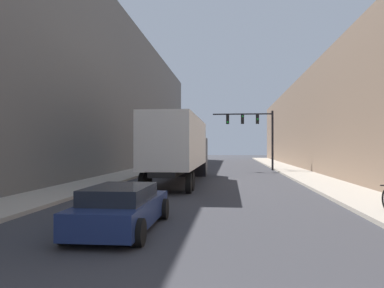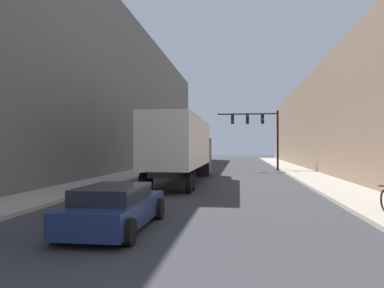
% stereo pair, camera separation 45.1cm
% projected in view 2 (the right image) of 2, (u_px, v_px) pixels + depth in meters
% --- Properties ---
extents(sidewalk_right, '(2.77, 80.00, 0.15)m').
position_uv_depth(sidewalk_right, '(302.00, 173.00, 31.20)').
color(sidewalk_right, '#B2A899').
rests_on(sidewalk_right, ground).
extents(sidewalk_left, '(2.77, 80.00, 0.15)m').
position_uv_depth(sidewalk_left, '(142.00, 172.00, 32.93)').
color(sidewalk_left, '#B2A899').
rests_on(sidewalk_left, ground).
extents(building_right, '(6.00, 80.00, 9.32)m').
position_uv_depth(building_right, '(357.00, 118.00, 30.68)').
color(building_right, '#846B56').
rests_on(building_right, ground).
extents(building_left, '(6.00, 80.00, 14.68)m').
position_uv_depth(building_left, '(94.00, 90.00, 33.54)').
color(building_left, '#66605B').
rests_on(building_left, ground).
extents(semi_truck, '(2.58, 13.73, 3.98)m').
position_uv_depth(semi_truck, '(183.00, 146.00, 23.81)').
color(semi_truck, silver).
rests_on(semi_truck, ground).
extents(sedan_car, '(1.98, 4.53, 1.21)m').
position_uv_depth(sedan_car, '(115.00, 208.00, 10.23)').
color(sedan_car, navy).
rests_on(sedan_car, ground).
extents(traffic_signal_gantry, '(5.84, 0.35, 5.74)m').
position_uv_depth(traffic_signal_gantry, '(261.00, 128.00, 36.01)').
color(traffic_signal_gantry, black).
rests_on(traffic_signal_gantry, ground).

